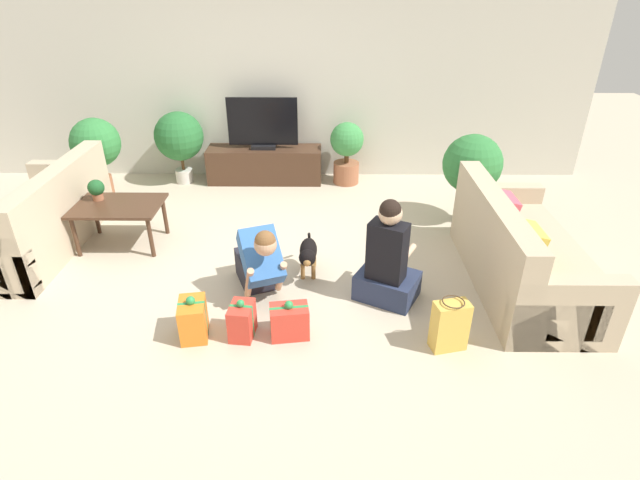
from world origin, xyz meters
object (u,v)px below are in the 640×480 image
object	(u,v)px
potted_plant_corner_left	(96,145)
gift_box_c	(289,321)
tv_console	(265,165)
gift_box_a	(193,319)
sofa_left	(39,221)
person_sitting	(388,264)
gift_bag_a	(450,325)
tabletop_plant	(96,189)
potted_plant_corner_right	(472,165)
person_kneeling	(259,261)
tv	(263,126)
potted_plant_back_right	(347,149)
dog	(308,253)
coffee_table	(118,209)
sofa_right	(519,255)
gift_box_b	(242,320)
potted_plant_back_left	(179,138)

from	to	relation	value
potted_plant_corner_left	gift_box_c	world-z (taller)	potted_plant_corner_left
tv_console	gift_box_a	xyz separation A→B (m)	(-0.22, -3.37, -0.08)
sofa_left	person_sitting	distance (m)	3.68
person_sitting	gift_box_c	size ratio (longest dim) A/B	2.92
gift_box_c	gift_bag_a	distance (m)	1.26
tabletop_plant	gift_box_c	bearing A→B (deg)	-37.57
potted_plant_corner_right	gift_box_a	bearing A→B (deg)	-141.83
person_kneeling	sofa_left	bearing A→B (deg)	139.38
tv	potted_plant_back_right	world-z (taller)	tv
potted_plant_corner_left	tv	bearing A→B (deg)	15.76
tv_console	dog	bearing A→B (deg)	-74.57
coffee_table	potted_plant_corner_right	distance (m)	3.88
coffee_table	gift_bag_a	distance (m)	3.55
gift_box_a	potted_plant_back_right	bearing A→B (deg)	67.84
potted_plant_corner_left	coffee_table	bearing A→B (deg)	-61.42
potted_plant_corner_left	person_sitting	size ratio (longest dim) A/B	1.04
tv_console	tabletop_plant	size ratio (longest dim) A/B	6.99
person_sitting	gift_box_a	distance (m)	1.71
sofa_right	potted_plant_corner_left	size ratio (longest dim) A/B	1.90
person_kneeling	gift_box_b	bearing A→B (deg)	-118.39
dog	gift_box_a	bearing A→B (deg)	-133.95
sofa_right	tv_console	bearing A→B (deg)	45.79
coffee_table	potted_plant_back_right	bearing A→B (deg)	36.10
person_sitting	dog	world-z (taller)	person_sitting
gift_box_a	tabletop_plant	xyz separation A→B (m)	(-1.36, 1.65, 0.43)
coffee_table	dog	size ratio (longest dim) A/B	1.52
sofa_left	person_kneeling	distance (m)	2.56
tv_console	tv	distance (m)	0.54
tv	gift_box_b	size ratio (longest dim) A/B	2.69
gift_bag_a	gift_box_a	bearing A→B (deg)	176.47
tv_console	gift_bag_a	xyz separation A→B (m)	(1.81, -3.49, -0.03)
tv_console	tabletop_plant	distance (m)	2.36
potted_plant_back_left	tabletop_plant	size ratio (longest dim) A/B	4.40
person_kneeling	person_sitting	distance (m)	1.15
sofa_left	person_kneeling	bearing A→B (deg)	70.82
person_sitting	tabletop_plant	distance (m)	3.18
potted_plant_corner_right	dog	size ratio (longest dim) A/B	1.78
potted_plant_corner_left	gift_box_b	size ratio (longest dim) A/B	2.97
person_kneeling	sofa_right	bearing A→B (deg)	-17.14
gift_bag_a	tv_console	bearing A→B (deg)	117.36
tv	person_sitting	bearing A→B (deg)	-63.85
tv_console	person_sitting	distance (m)	3.15
tv	tabletop_plant	world-z (taller)	tv
tv_console	gift_box_c	world-z (taller)	tv_console
sofa_right	coffee_table	bearing A→B (deg)	79.71
sofa_right	tv	distance (m)	3.71
sofa_right	potted_plant_corner_right	world-z (taller)	potted_plant_corner_right
sofa_right	gift_box_a	size ratio (longest dim) A/B	5.15
gift_box_a	tabletop_plant	distance (m)	2.18
tv_console	gift_bag_a	distance (m)	3.93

